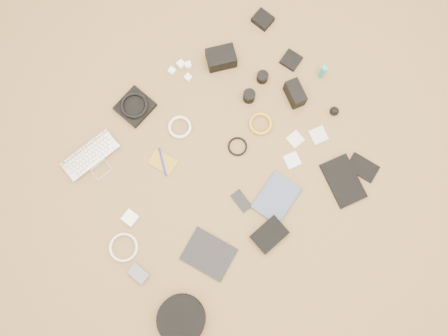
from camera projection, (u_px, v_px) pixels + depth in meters
room_shell at (221, 43)px, 0.90m from camera, size 4.04×4.04×2.58m
laptop at (96, 162)px, 2.12m from camera, size 0.28×0.20×0.02m
headphone_pouch at (135, 107)px, 2.17m from camera, size 0.19×0.18×0.03m
headphones at (134, 105)px, 2.15m from camera, size 0.14×0.14×0.02m
charger_a at (172, 71)px, 2.20m from camera, size 0.04×0.04×0.03m
charger_b at (181, 64)px, 2.21m from camera, size 0.04×0.04×0.03m
charger_c at (188, 65)px, 2.21m from camera, size 0.04×0.04×0.03m
charger_d at (188, 78)px, 2.20m from camera, size 0.04×0.04×0.03m
dslr_camera at (221, 58)px, 2.19m from camera, size 0.17×0.15×0.08m
lens_pouch at (263, 20)px, 2.25m from camera, size 0.10×0.11×0.03m
notebook_olive at (163, 162)px, 2.13m from camera, size 0.12×0.15×0.01m
pen_blue at (163, 162)px, 2.12m from camera, size 0.07×0.14×0.01m
cable_white_a at (180, 128)px, 2.16m from camera, size 0.14×0.14×0.01m
lens_a at (249, 96)px, 2.16m from camera, size 0.07×0.07×0.06m
lens_b at (262, 77)px, 2.18m from camera, size 0.07×0.07×0.05m
card_reader at (291, 60)px, 2.22m from camera, size 0.11×0.11×0.02m
power_brick at (130, 218)px, 2.07m from camera, size 0.08×0.08×0.03m
cable_white_b at (124, 247)px, 2.05m from camera, size 0.18×0.18×0.01m
cable_black at (237, 147)px, 2.14m from camera, size 0.11×0.11×0.01m
cable_yellow at (260, 124)px, 2.16m from camera, size 0.14×0.14×0.01m
flash at (295, 94)px, 2.15m from camera, size 0.10×0.14×0.09m
lens_cleaner at (323, 72)px, 2.17m from camera, size 0.04×0.04×0.10m
battery_charger at (139, 274)px, 2.02m from camera, size 0.08×0.10×0.02m
tablet at (209, 254)px, 2.05m from camera, size 0.24×0.27×0.01m
phone at (241, 201)px, 2.09m from camera, size 0.06×0.11×0.01m
filter_case_left at (292, 160)px, 2.13m from camera, size 0.09×0.09×0.01m
filter_case_mid at (295, 139)px, 2.15m from camera, size 0.07×0.07×0.01m
filter_case_right at (318, 135)px, 2.15m from camera, size 0.09×0.09×0.01m
air_blower at (334, 111)px, 2.15m from camera, size 0.05×0.05×0.05m
headphone_case at (181, 319)px, 1.97m from camera, size 0.25×0.25×0.06m
drive_case at (269, 235)px, 2.05m from camera, size 0.16×0.12×0.04m
paperback at (291, 207)px, 2.08m from camera, size 0.25×0.21×0.02m
notebook_black_a at (343, 181)px, 2.11m from camera, size 0.20×0.26×0.02m
notebook_black_b at (363, 168)px, 2.12m from camera, size 0.14×0.17×0.01m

